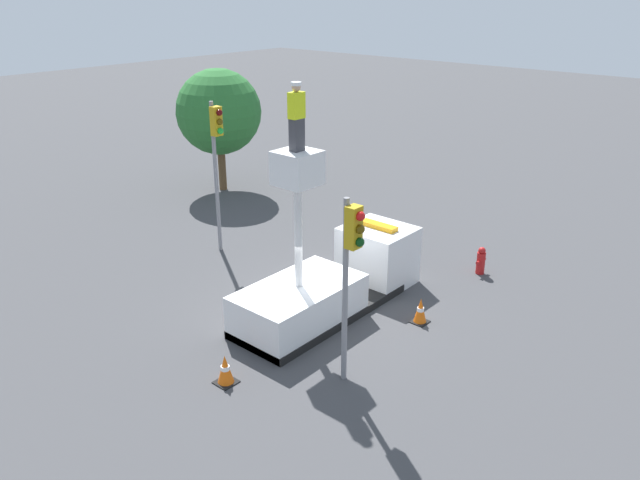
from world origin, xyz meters
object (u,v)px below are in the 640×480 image
worker (297,117)px  fire_hydrant (481,261)px  traffic_cone_rear (225,370)px  traffic_cone_curbside (420,311)px  traffic_light_across (217,148)px  bucket_truck (332,281)px  tree_left_bg (219,112)px  traffic_light_pole (351,256)px

worker → fire_hydrant: bearing=-19.0°
traffic_cone_rear → traffic_cone_curbside: size_ratio=1.01×
worker → traffic_light_across: (2.18, 5.86, -2.17)m
bucket_truck → worker: size_ratio=3.81×
traffic_light_across → fire_hydrant: 9.86m
bucket_truck → traffic_cone_curbside: bucket_truck is taller
traffic_cone_rear → traffic_cone_curbside: traffic_cone_rear is taller
worker → fire_hydrant: size_ratio=1.82×
traffic_cone_rear → tree_left_bg: bearing=49.3°
fire_hydrant → worker: bearing=161.0°
traffic_light_pole → traffic_light_across: size_ratio=0.87×
bucket_truck → traffic_light_across: bearing=82.9°
traffic_light_pole → traffic_cone_rear: traffic_light_pole is taller
traffic_cone_curbside → traffic_light_across: bearing=91.7°
traffic_cone_curbside → bucket_truck: bearing=111.2°
bucket_truck → traffic_light_across: traffic_light_across is taller
bucket_truck → traffic_cone_curbside: (0.98, -2.53, -0.52)m
worker → traffic_cone_curbside: bearing=-46.1°
traffic_light_pole → traffic_light_across: traffic_light_across is taller
fire_hydrant → tree_left_bg: size_ratio=0.17×
worker → traffic_cone_curbside: 6.67m
traffic_light_pole → bucket_truck: bearing=46.1°
traffic_cone_rear → traffic_cone_curbside: (5.69, -2.01, -0.00)m
tree_left_bg → traffic_cone_rear: bearing=-130.7°
worker → tree_left_bg: size_ratio=0.31×
fire_hydrant → traffic_light_pole: bearing=-176.6°
bucket_truck → worker: (-1.45, 0.00, 5.15)m
worker → tree_left_bg: bearing=58.3°
traffic_light_pole → traffic_cone_curbside: bearing=3.3°
traffic_light_pole → fire_hydrant: (7.80, 0.47, -2.90)m
fire_hydrant → traffic_cone_rear: size_ratio=1.23×
bucket_truck → traffic_light_pole: bearing=-133.9°
traffic_light_across → traffic_light_pole: bearing=-111.4°
worker → traffic_light_pole: 4.00m
traffic_light_pole → traffic_cone_curbside: (3.62, 0.21, -3.00)m
worker → traffic_light_across: size_ratio=0.32×
traffic_cone_rear → tree_left_bg: 16.27m
traffic_cone_curbside → tree_left_bg: tree_left_bg is taller
traffic_light_pole → tree_left_bg: tree_left_bg is taller
bucket_truck → traffic_cone_rear: 4.76m
traffic_cone_rear → worker: bearing=9.1°
fire_hydrant → traffic_light_across: bearing=118.6°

